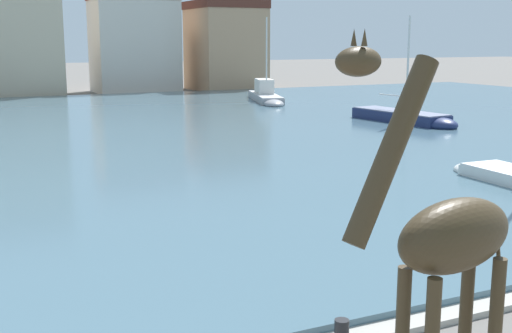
% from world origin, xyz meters
% --- Properties ---
extents(harbor_water, '(90.93, 49.32, 0.25)m').
position_xyz_m(harbor_water, '(0.00, 33.37, 0.13)').
color(harbor_water, '#476675').
rests_on(harbor_water, ground).
extents(quay_edge_coping, '(90.93, 0.50, 0.12)m').
position_xyz_m(quay_edge_coping, '(0.00, 8.46, 0.06)').
color(quay_edge_coping, '#ADA89E').
rests_on(quay_edge_coping, ground).
extents(giraffe_statue, '(2.88, 0.94, 5.04)m').
position_xyz_m(giraffe_statue, '(-1.72, 5.64, 2.57)').
color(giraffe_statue, '#42331E').
rests_on(giraffe_statue, ground).
extents(sailboat_navy, '(2.52, 7.48, 6.27)m').
position_xyz_m(sailboat_navy, '(17.16, 29.90, 0.46)').
color(sailboat_navy, navy).
rests_on(sailboat_navy, ground).
extents(sailboat_grey, '(4.20, 9.01, 6.65)m').
position_xyz_m(sailboat_grey, '(15.85, 45.47, 0.61)').
color(sailboat_grey, '#939399').
rests_on(sailboat_grey, ground).
extents(townhouse_narrow_midrow, '(7.46, 5.74, 12.26)m').
position_xyz_m(townhouse_narrow_midrow, '(-0.69, 61.19, 6.15)').
color(townhouse_narrow_midrow, '#C6B293').
rests_on(townhouse_narrow_midrow, ground).
extents(townhouse_tall_gabled, '(7.92, 5.58, 9.43)m').
position_xyz_m(townhouse_tall_gabled, '(10.23, 62.61, 4.73)').
color(townhouse_tall_gabled, beige).
rests_on(townhouse_tall_gabled, ground).
extents(townhouse_end_terrace, '(6.54, 7.30, 8.74)m').
position_xyz_m(townhouse_end_terrace, '(19.18, 61.32, 4.39)').
color(townhouse_end_terrace, tan).
rests_on(townhouse_end_terrace, ground).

